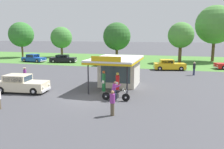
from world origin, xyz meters
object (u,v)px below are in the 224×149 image
at_px(gas_pump_nearside, 104,82).
at_px(bystander_admiring_sedan, 115,69).
at_px(gas_pump_offside, 118,84).
at_px(bystander_leaning_by_kiosk, 112,102).
at_px(parked_car_back_row_centre_left, 109,62).
at_px(motorcycle_with_rider, 115,93).
at_px(parked_car_second_row_spare, 169,65).
at_px(featured_classic_sedan, 21,84).
at_px(parked_car_back_row_far_left, 34,58).
at_px(bystander_standing_back_lot, 194,68).
at_px(bystander_strolling_foreground, 25,74).
at_px(parked_car_back_row_centre_right, 63,59).

relative_size(gas_pump_nearside, bystander_admiring_sedan, 1.18).
bearing_deg(gas_pump_offside, bystander_leaning_by_kiosk, -78.71).
bearing_deg(parked_car_back_row_centre_left, motorcycle_with_rider, -71.92).
bearing_deg(parked_car_second_row_spare, bystander_leaning_by_kiosk, -97.63).
height_order(featured_classic_sedan, bystander_leaning_by_kiosk, bystander_leaning_by_kiosk).
distance_m(parked_car_back_row_far_left, bystander_leaning_by_kiosk, 33.89).
bearing_deg(gas_pump_offside, gas_pump_nearside, 180.00).
xyz_separation_m(parked_car_back_row_centre_left, bystander_leaning_by_kiosk, (7.13, -23.03, 0.24)).
relative_size(gas_pump_offside, parked_car_second_row_spare, 0.38).
relative_size(parked_car_back_row_centre_left, bystander_leaning_by_kiosk, 2.94).
height_order(motorcycle_with_rider, bystander_admiring_sedan, bystander_admiring_sedan).
relative_size(bystander_leaning_by_kiosk, bystander_standing_back_lot, 0.97).
bearing_deg(bystander_strolling_foreground, bystander_standing_back_lot, 27.86).
height_order(parked_car_back_row_centre_right, bystander_strolling_foreground, bystander_strolling_foreground).
height_order(parked_car_second_row_spare, bystander_admiring_sedan, bystander_admiring_sedan).
bearing_deg(parked_car_back_row_far_left, bystander_standing_back_lot, -13.86).
height_order(bystander_leaning_by_kiosk, bystander_strolling_foreground, bystander_leaning_by_kiosk).
xyz_separation_m(bystander_standing_back_lot, bystander_strolling_foreground, (-18.60, -9.83, -0.04)).
height_order(parked_car_back_row_far_left, bystander_strolling_foreground, bystander_strolling_foreground).
distance_m(gas_pump_offside, parked_car_back_row_centre_left, 18.34).
relative_size(featured_classic_sedan, bystander_strolling_foreground, 3.02).
bearing_deg(bystander_strolling_foreground, parked_car_back_row_far_left, 122.22).
distance_m(parked_car_back_row_centre_left, parked_car_back_row_far_left, 16.13).
bearing_deg(parked_car_back_row_centre_left, bystander_strolling_foreground, -108.97).
bearing_deg(parked_car_second_row_spare, gas_pump_offside, -104.35).
bearing_deg(parked_car_back_row_centre_left, parked_car_back_row_far_left, 173.94).
height_order(featured_classic_sedan, parked_car_back_row_far_left, featured_classic_sedan).
relative_size(motorcycle_with_rider, bystander_admiring_sedan, 1.34).
bearing_deg(parked_car_second_row_spare, parked_car_back_row_centre_right, 168.51).
relative_size(parked_car_second_row_spare, bystander_strolling_foreground, 3.04).
relative_size(parked_car_second_row_spare, bystander_leaning_by_kiosk, 2.96).
relative_size(parked_car_back_row_centre_right, bystander_admiring_sedan, 3.11).
relative_size(featured_classic_sedan, bystander_standing_back_lot, 2.86).
bearing_deg(parked_car_back_row_centre_right, parked_car_back_row_far_left, -174.17).
height_order(motorcycle_with_rider, parked_car_back_row_far_left, motorcycle_with_rider).
distance_m(parked_car_second_row_spare, parked_car_back_row_far_left, 26.25).
distance_m(parked_car_back_row_centre_right, bystander_admiring_sedan, 17.11).
relative_size(gas_pump_nearside, gas_pump_offside, 1.05).
height_order(gas_pump_offside, parked_car_back_row_centre_right, gas_pump_offside).
bearing_deg(featured_classic_sedan, bystander_strolling_foreground, 122.79).
bearing_deg(bystander_leaning_by_kiosk, bystander_standing_back_lot, 70.53).
distance_m(featured_classic_sedan, parked_car_back_row_centre_left, 19.51).
height_order(gas_pump_nearside, bystander_admiring_sedan, gas_pump_nearside).
distance_m(gas_pump_nearside, bystander_admiring_sedan, 8.95).
height_order(parked_car_second_row_spare, bystander_strolling_foreground, bystander_strolling_foreground).
bearing_deg(featured_classic_sedan, motorcycle_with_rider, -2.05).
distance_m(parked_car_back_row_centre_right, bystander_strolling_foreground, 18.30).
xyz_separation_m(gas_pump_nearside, parked_car_back_row_far_left, (-20.72, 19.03, -0.25)).
height_order(parked_car_back_row_centre_right, parked_car_back_row_far_left, parked_car_back_row_far_left).
relative_size(parked_car_back_row_centre_right, parked_car_back_row_centre_left, 1.06).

